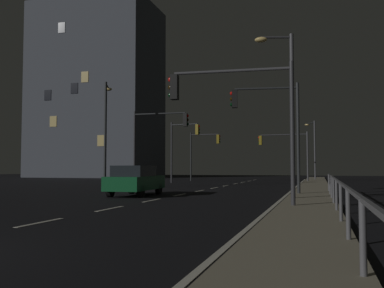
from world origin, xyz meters
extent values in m
plane|color=black|center=(0.00, 17.50, 0.00)|extent=(112.00, 112.00, 0.00)
cube|color=gray|center=(6.80, 17.50, 0.07)|extent=(2.10, 77.00, 0.14)
cube|color=silver|center=(0.00, 5.00, 0.01)|extent=(0.14, 2.00, 0.01)
cube|color=silver|center=(0.00, 9.00, 0.01)|extent=(0.14, 2.00, 0.01)
cube|color=silver|center=(0.00, 13.00, 0.01)|extent=(0.14, 2.00, 0.01)
cube|color=silver|center=(0.00, 17.00, 0.01)|extent=(0.14, 2.00, 0.01)
cube|color=silver|center=(0.00, 21.00, 0.01)|extent=(0.14, 2.00, 0.01)
cube|color=silver|center=(0.00, 25.00, 0.01)|extent=(0.14, 2.00, 0.01)
cube|color=silver|center=(0.00, 29.00, 0.01)|extent=(0.14, 2.00, 0.01)
cube|color=silver|center=(0.00, 33.00, 0.01)|extent=(0.14, 2.00, 0.01)
cube|color=silver|center=(0.00, 37.00, 0.01)|extent=(0.14, 2.00, 0.01)
cube|color=silver|center=(0.00, 41.00, 0.01)|extent=(0.14, 2.00, 0.01)
cube|color=silver|center=(0.00, 45.00, 0.01)|extent=(0.14, 2.00, 0.01)
cube|color=silver|center=(5.50, 22.50, 0.01)|extent=(0.14, 53.00, 0.01)
cube|color=#14592D|center=(-2.04, 15.83, 0.67)|extent=(2.03, 4.48, 0.70)
cube|color=#1E2328|center=(-2.03, 15.58, 1.29)|extent=(1.72, 2.54, 0.55)
cylinder|color=black|center=(-2.91, 17.19, 0.32)|extent=(0.25, 0.65, 0.64)
cylinder|color=black|center=(-1.31, 17.27, 0.32)|extent=(0.25, 0.65, 0.64)
cylinder|color=black|center=(-2.77, 14.38, 0.32)|extent=(0.25, 0.65, 0.64)
cylinder|color=black|center=(-1.17, 14.46, 0.32)|extent=(0.25, 0.65, 0.64)
cylinder|color=#38383D|center=(6.29, 10.73, 2.73)|extent=(0.16, 0.16, 5.18)
cylinder|color=#4C4C51|center=(4.11, 10.58, 5.07)|extent=(4.37, 0.40, 0.11)
cube|color=black|center=(1.94, 10.43, 4.54)|extent=(0.30, 0.36, 0.95)
sphere|color=red|center=(1.78, 10.42, 4.84)|extent=(0.20, 0.20, 0.20)
sphere|color=black|center=(1.78, 10.42, 4.54)|extent=(0.20, 0.20, 0.20)
sphere|color=black|center=(1.78, 10.42, 4.24)|extent=(0.20, 0.20, 0.20)
cylinder|color=#2D3033|center=(-6.13, 39.62, 2.62)|extent=(0.16, 0.16, 5.25)
cylinder|color=#38383D|center=(-4.61, 39.59, 5.00)|extent=(3.04, 0.17, 0.11)
cube|color=olive|center=(-3.09, 39.56, 4.47)|extent=(0.29, 0.35, 0.95)
sphere|color=red|center=(-2.93, 39.56, 4.77)|extent=(0.20, 0.20, 0.20)
sphere|color=black|center=(-2.93, 39.56, 4.47)|extent=(0.20, 0.20, 0.20)
sphere|color=black|center=(-2.93, 39.56, 4.17)|extent=(0.20, 0.20, 0.20)
cylinder|color=#2D3033|center=(6.17, 17.89, 3.02)|extent=(0.16, 0.16, 5.75)
cylinder|color=#2D3033|center=(4.55, 17.66, 5.64)|extent=(3.25, 0.57, 0.11)
cube|color=black|center=(2.93, 17.43, 5.12)|extent=(0.33, 0.38, 0.95)
sphere|color=red|center=(2.78, 17.41, 5.42)|extent=(0.20, 0.20, 0.20)
sphere|color=black|center=(2.78, 17.41, 5.12)|extent=(0.20, 0.20, 0.20)
sphere|color=black|center=(2.78, 17.41, 4.82)|extent=(0.20, 0.20, 0.20)
cylinder|color=#38383D|center=(-6.15, 33.29, 2.86)|extent=(0.16, 0.16, 5.73)
cylinder|color=#2D3033|center=(-4.83, 33.11, 5.48)|extent=(2.66, 0.47, 0.11)
cube|color=olive|center=(-3.51, 32.93, 4.95)|extent=(0.32, 0.37, 0.95)
sphere|color=red|center=(-3.36, 32.91, 5.25)|extent=(0.20, 0.20, 0.20)
sphere|color=black|center=(-3.36, 32.91, 4.95)|extent=(0.20, 0.20, 0.20)
sphere|color=black|center=(-3.36, 32.91, 4.65)|extent=(0.20, 0.20, 0.20)
cylinder|color=#4C4C51|center=(6.11, 38.77, 2.57)|extent=(0.16, 0.16, 4.86)
cylinder|color=#38383D|center=(3.79, 38.95, 4.75)|extent=(4.65, 0.46, 0.11)
cube|color=olive|center=(1.47, 39.13, 4.23)|extent=(0.31, 0.36, 0.95)
sphere|color=red|center=(1.31, 39.14, 4.53)|extent=(0.20, 0.20, 0.20)
sphere|color=black|center=(1.31, 39.14, 4.23)|extent=(0.20, 0.20, 0.20)
sphere|color=black|center=(1.31, 39.14, 3.93)|extent=(0.20, 0.20, 0.20)
cylinder|color=#38383D|center=(-6.06, 24.59, 2.85)|extent=(0.16, 0.16, 5.70)
cylinder|color=#2D3033|center=(-4.07, 24.63, 5.45)|extent=(3.98, 0.18, 0.11)
cube|color=black|center=(-2.08, 24.66, 4.92)|extent=(0.29, 0.34, 0.95)
sphere|color=red|center=(-1.93, 24.66, 5.22)|extent=(0.20, 0.20, 0.20)
sphere|color=black|center=(-1.93, 24.66, 4.92)|extent=(0.20, 0.20, 0.20)
sphere|color=black|center=(-1.93, 24.66, 4.62)|extent=(0.20, 0.20, 0.20)
cylinder|color=#4C4C51|center=(6.76, 44.86, 3.42)|extent=(0.18, 0.18, 6.56)
cylinder|color=#2D3033|center=(6.34, 45.87, 6.55)|extent=(0.93, 2.05, 0.10)
ellipsoid|color=#F9D172|center=(5.92, 46.87, 6.45)|extent=(0.56, 0.36, 0.24)
cylinder|color=#4C4C51|center=(6.09, 14.42, 3.79)|extent=(0.18, 0.18, 7.31)
cylinder|color=#38383D|center=(5.44, 14.24, 7.30)|extent=(1.34, 0.45, 0.10)
ellipsoid|color=#F9D172|center=(4.78, 14.07, 7.20)|extent=(0.56, 0.36, 0.24)
cylinder|color=#2D3033|center=(-6.84, 21.48, 3.69)|extent=(0.18, 0.18, 7.37)
cylinder|color=#4C4C51|center=(-7.10, 22.16, 7.22)|extent=(0.61, 1.40, 0.10)
ellipsoid|color=#F9D172|center=(-7.37, 22.84, 7.12)|extent=(0.56, 0.36, 0.24)
cylinder|color=#59595E|center=(7.70, 0.82, 0.61)|extent=(0.09, 0.09, 0.95)
cylinder|color=#59595E|center=(7.70, 3.65, 0.61)|extent=(0.09, 0.09, 0.95)
cylinder|color=#59595E|center=(7.70, 6.47, 0.61)|extent=(0.09, 0.09, 0.95)
cylinder|color=#59595E|center=(7.70, 9.30, 0.61)|extent=(0.09, 0.09, 0.95)
cylinder|color=#59595E|center=(7.70, 12.12, 0.61)|extent=(0.09, 0.09, 0.95)
cylinder|color=#59595E|center=(7.70, 14.94, 0.61)|extent=(0.09, 0.09, 0.95)
cylinder|color=#59595E|center=(7.70, 17.77, 0.61)|extent=(0.09, 0.09, 0.95)
cylinder|color=#59595E|center=(7.70, 20.59, 0.61)|extent=(0.09, 0.09, 0.95)
cube|color=slate|center=(7.70, 9.30, 1.09)|extent=(0.06, 22.59, 0.06)
cube|color=#4C515B|center=(-24.99, 52.98, 12.92)|extent=(17.74, 11.75, 25.84)
cube|color=#EACC7A|center=(-21.07, 47.08, 5.07)|extent=(1.10, 0.06, 1.50)
cube|color=black|center=(-27.49, 47.08, 21.22)|extent=(1.10, 0.06, 1.50)
cube|color=#EACC7A|center=(-28.59, 47.08, 7.91)|extent=(1.10, 0.06, 1.50)
cube|color=#EACC7A|center=(-23.68, 47.08, 13.94)|extent=(1.10, 0.06, 1.50)
cube|color=black|center=(-29.57, 47.08, 11.68)|extent=(1.10, 0.06, 1.50)
cube|color=black|center=(-25.30, 47.08, 12.44)|extent=(1.10, 0.06, 1.50)
camera|label=1|loc=(7.19, -4.96, 1.49)|focal=40.18mm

